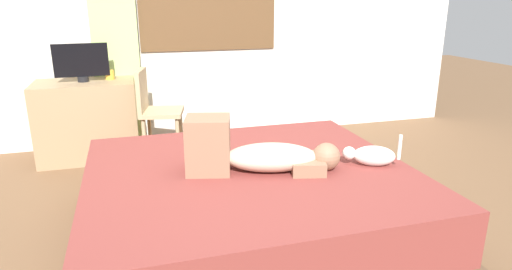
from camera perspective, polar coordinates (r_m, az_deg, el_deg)
name	(u,v)px	position (r m, az deg, el deg)	size (l,w,h in m)	color
ground_plane	(246,252)	(2.75, -1.27, -15.04)	(16.00, 16.00, 0.00)	brown
back_wall_with_window	(183,1)	(4.74, -9.45, 16.84)	(6.40, 0.14, 2.90)	silver
bed	(250,203)	(2.82, -0.81, -8.82)	(2.03, 1.85, 0.46)	brown
person_lying	(255,153)	(2.65, -0.12, -2.36)	(0.94, 0.46, 0.34)	#CCB299
cat	(371,155)	(2.84, 14.79, -2.58)	(0.33, 0.21, 0.21)	silver
desk	(88,120)	(4.46, -21.10, 1.82)	(0.90, 0.56, 0.74)	#997A56
tv_monitor	(81,62)	(4.35, -21.85, 8.83)	(0.48, 0.10, 0.35)	black
cup	(110,75)	(4.41, -18.54, 7.46)	(0.08, 0.08, 0.09)	gold
chair_by_desk	(154,107)	(4.18, -13.18, 3.53)	(0.45, 0.45, 0.86)	tan
curtain_left	(114,28)	(4.59, -18.08, 13.18)	(0.44, 0.06, 2.41)	#ADCC75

